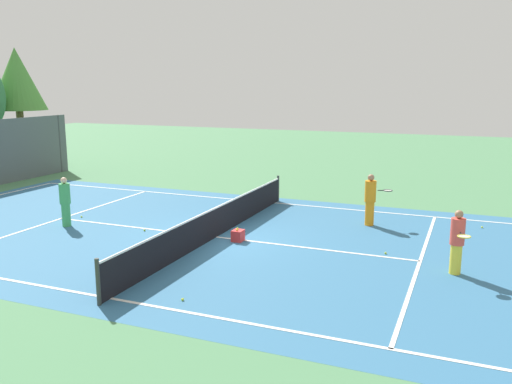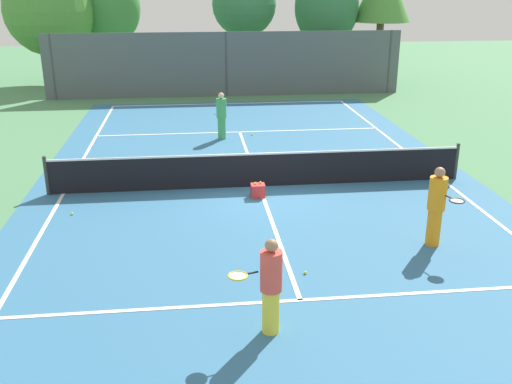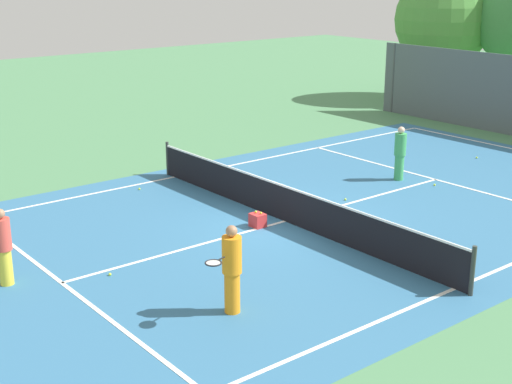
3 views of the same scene
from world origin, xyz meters
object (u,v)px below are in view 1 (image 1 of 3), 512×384
player_1 (370,199)px  player_2 (457,241)px  player_0 (65,201)px  tennis_ball_6 (144,230)px  tennis_ball_4 (386,253)px  tennis_ball_0 (482,227)px  ball_crate (238,236)px  tennis_ball_2 (183,299)px  tennis_ball_7 (81,217)px

player_1 → player_2: (-4.10, -3.00, -0.05)m
player_0 → tennis_ball_6: 3.06m
player_0 → tennis_ball_4: (1.04, -10.86, -0.86)m
player_0 → player_1: size_ratio=0.95×
tennis_ball_4 → tennis_ball_0: bearing=-32.1°
tennis_ball_0 → ball_crate: bearing=122.8°
player_2 → ball_crate: 6.56m
player_0 → tennis_ball_0: size_ratio=26.35×
player_1 → player_2: size_ratio=1.06×
player_2 → tennis_ball_6: bearing=87.6°
player_1 → tennis_ball_2: (-8.38, 2.73, -0.91)m
player_1 → player_2: player_1 is taller
player_0 → ball_crate: size_ratio=4.08×
player_2 → tennis_ball_7: (1.12, 13.15, -0.85)m
player_0 → ball_crate: bearing=-84.5°
tennis_ball_6 → tennis_ball_2: bearing=-138.3°
player_1 → tennis_ball_6: player_1 is taller
player_0 → player_2: bearing=-89.8°
player_1 → player_2: 5.08m
ball_crate → tennis_ball_4: size_ratio=6.45×
player_1 → tennis_ball_0: player_1 is taller
ball_crate → tennis_ball_6: bearing=92.3°
ball_crate → tennis_ball_0: 8.55m
player_0 → tennis_ball_0: bearing=-68.8°
tennis_ball_0 → tennis_ball_2: (-9.46, 6.41, 0.00)m
tennis_ball_0 → tennis_ball_4: bearing=147.9°
tennis_ball_4 → tennis_ball_7: same height
player_2 → tennis_ball_2: bearing=126.8°
ball_crate → tennis_ball_2: bearing=-170.9°
player_1 → tennis_ball_7: player_1 is taller
player_0 → player_2: (0.05, -12.81, -0.01)m
tennis_ball_7 → tennis_ball_6: bearing=-102.1°
tennis_ball_6 → tennis_ball_7: (0.70, 3.24, 0.00)m
player_0 → ball_crate: player_0 is taller
tennis_ball_4 → tennis_ball_6: bearing=94.1°
tennis_ball_6 → player_2: bearing=-92.4°
player_0 → tennis_ball_6: (0.47, -2.89, -0.86)m
tennis_ball_4 → ball_crate: bearing=95.4°
player_0 → tennis_ball_6: bearing=-80.7°
player_1 → tennis_ball_0: 3.95m
player_2 → tennis_ball_4: player_2 is taller
player_1 → tennis_ball_4: bearing=-161.3°
player_1 → tennis_ball_0: bearing=-73.6°
player_1 → ball_crate: player_1 is taller
ball_crate → tennis_ball_7: 6.68m
player_2 → player_1: bearing=36.2°
player_1 → tennis_ball_6: bearing=118.0°
tennis_ball_7 → tennis_ball_2: bearing=-126.0°
player_2 → tennis_ball_7: player_2 is taller
player_0 → player_2: player_0 is taller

